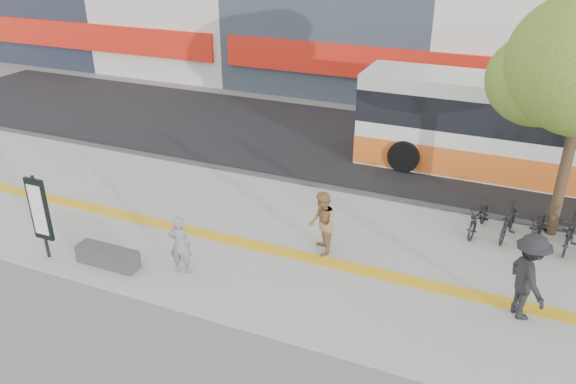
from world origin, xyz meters
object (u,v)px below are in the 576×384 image
at_px(signboard, 39,211).
at_px(bus, 542,135).
at_px(pedestrian_tan, 322,224).
at_px(bench, 108,257).
at_px(seated_woman, 180,245).
at_px(pedestrian_dark, 528,277).

height_order(signboard, bus, bus).
bearing_deg(pedestrian_tan, signboard, -93.02).
distance_m(bench, seated_woman, 1.93).
bearing_deg(pedestrian_tan, seated_woman, -80.39).
height_order(signboard, pedestrian_dark, signboard).
relative_size(signboard, bus, 0.19).
bearing_deg(signboard, seated_woman, 12.66).
distance_m(bus, seated_woman, 11.89).
relative_size(seated_woman, pedestrian_tan, 0.90).
relative_size(bench, seated_woman, 1.09).
xyz_separation_m(seated_woman, pedestrian_tan, (2.72, 2.11, 0.08)).
distance_m(bench, pedestrian_dark, 9.47).
bearing_deg(bus, seated_woman, -128.89).
relative_size(pedestrian_tan, pedestrian_dark, 0.85).
height_order(seated_woman, pedestrian_tan, pedestrian_tan).
relative_size(signboard, pedestrian_tan, 1.34).
relative_size(signboard, seated_woman, 1.50).
distance_m(signboard, pedestrian_tan, 6.78).
bearing_deg(pedestrian_dark, bench, 73.36).
relative_size(bench, signboard, 0.73).
bearing_deg(pedestrian_tan, pedestrian_dark, 53.60).
bearing_deg(bus, pedestrian_dark, -90.00).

